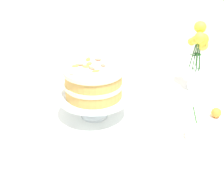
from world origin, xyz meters
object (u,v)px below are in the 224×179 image
object	(u,v)px
layer_cake	(93,82)
flower_vase	(197,57)
cake_stand	(94,99)
dining_table	(125,133)
fallen_rose	(215,113)
teacup	(196,135)

from	to	relation	value
layer_cake	flower_vase	distance (m)	0.54
cake_stand	layer_cake	world-z (taller)	layer_cake
dining_table	layer_cake	bearing A→B (deg)	165.68
dining_table	layer_cake	size ratio (longest dim) A/B	5.83
cake_stand	fallen_rose	xyz separation A→B (m)	(0.48, -0.16, -0.06)
layer_cake	teacup	distance (m)	0.45
teacup	fallen_rose	world-z (taller)	teacup
flower_vase	fallen_rose	distance (m)	0.31
fallen_rose	teacup	bearing A→B (deg)	-143.21
dining_table	fallen_rose	xyz separation A→B (m)	(0.35, -0.13, 0.11)
flower_vase	teacup	distance (m)	0.47
flower_vase	teacup	bearing A→B (deg)	-119.89
dining_table	teacup	bearing A→B (deg)	-54.29
cake_stand	flower_vase	bearing A→B (deg)	10.49
flower_vase	fallen_rose	world-z (taller)	flower_vase
cake_stand	teacup	distance (m)	0.43
layer_cake	teacup	world-z (taller)	layer_cake
dining_table	flower_vase	distance (m)	0.50
layer_cake	flower_vase	xyz separation A→B (m)	(0.54, 0.10, 0.01)
layer_cake	fallen_rose	size ratio (longest dim) A/B	1.75
cake_stand	fallen_rose	distance (m)	0.51
flower_vase	fallen_rose	bearing A→B (deg)	-101.81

